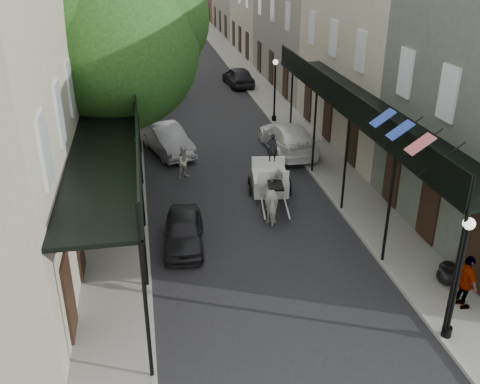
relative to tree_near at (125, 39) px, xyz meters
name	(u,v)px	position (x,y,z in m)	size (l,w,h in m)	color
ground	(285,312)	(4.20, -10.18, -6.49)	(140.00, 140.00, 0.00)	gray
road	(203,116)	(4.20, 9.82, -6.48)	(8.00, 90.00, 0.01)	black
sidewalk_left	(123,120)	(-0.80, 9.82, -6.43)	(2.20, 90.00, 0.12)	gray
sidewalk_right	(280,111)	(9.20, 9.82, -6.43)	(2.20, 90.00, 0.12)	gray
building_row_left	(68,14)	(-4.40, 19.82, -1.24)	(5.00, 80.00, 10.50)	#B0AA8D
building_row_right	(295,9)	(12.80, 19.82, -1.24)	(5.00, 80.00, 10.50)	slate
gallery_left	(114,121)	(-0.59, -3.20, -2.44)	(2.20, 18.05, 4.88)	black
gallery_right	(359,108)	(8.99, -3.20, -2.44)	(2.20, 18.05, 4.88)	black
tree_near	(125,39)	(0.00, 0.00, 0.00)	(7.31, 6.80, 9.63)	#382619
tree_far	(127,14)	(-0.05, 14.00, -0.65)	(6.45, 6.00, 8.61)	#382619
lamppost_right_near	(458,278)	(8.30, -12.18, -4.44)	(0.32, 0.32, 3.71)	black
lamppost_left	(138,180)	(0.10, -4.18, -4.44)	(0.32, 0.32, 3.71)	black
lamppost_right_far	(275,89)	(8.30, 7.82, -4.44)	(0.32, 0.32, 3.71)	black
horse	(276,197)	(5.39, -4.18, -5.61)	(0.95, 2.08, 1.76)	silver
carriage	(269,165)	(5.77, -1.47, -5.35)	(2.02, 2.77, 2.94)	black
pedestrian_walking	(185,162)	(2.20, 0.40, -5.72)	(0.75, 0.59, 1.55)	beige
pedestrian_sidewalk_left	(103,143)	(-1.60, 3.16, -5.50)	(1.13, 0.65, 1.74)	gray
pedestrian_sidewalk_right	(466,282)	(9.45, -11.04, -5.50)	(1.02, 0.42, 1.73)	gray
car_left_near	(184,231)	(1.60, -5.75, -5.90)	(1.40, 3.48, 1.19)	black
car_left_mid	(167,140)	(1.60, 3.82, -5.76)	(1.54, 4.42, 1.46)	#9C9BA0
car_left_far	(158,91)	(1.57, 13.94, -5.77)	(2.38, 5.16, 1.43)	black
car_right_near	(288,138)	(7.80, 2.87, -5.72)	(2.14, 5.26, 1.53)	white
car_right_far	(238,76)	(7.80, 17.23, -5.76)	(1.73, 4.30, 1.46)	black
trash_bags	(448,273)	(9.73, -9.71, -6.09)	(0.96, 1.11, 0.59)	black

